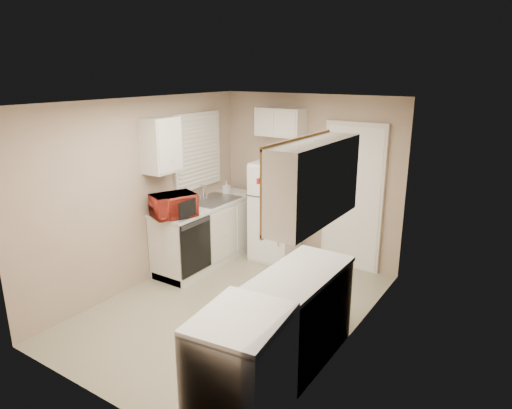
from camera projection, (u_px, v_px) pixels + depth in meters
The scene contains 19 objects.
floor at pixel (233, 307), 5.44m from camera, with size 3.80×3.80×0.00m, color #B2AD8F.
ceiling at pixel (230, 101), 4.76m from camera, with size 3.80×3.80×0.00m, color white.
wall_left at pixel (143, 193), 5.84m from camera, with size 3.80×3.80×0.00m, color tan.
wall_right at pixel (350, 235), 4.37m from camera, with size 3.80×3.80×0.00m, color tan.
wall_back at pixel (309, 178), 6.62m from camera, with size 2.80×2.80×0.00m, color tan.
wall_front at pixel (89, 271), 3.58m from camera, with size 2.80×2.80×0.00m, color tan.
left_counter at pixel (208, 232), 6.61m from camera, with size 0.60×1.80×0.90m, color silver.
dishwasher at pixel (196, 247), 5.97m from camera, with size 0.03×0.58×0.72m, color black.
sink at pixel (213, 203), 6.62m from camera, with size 0.54×0.74×0.16m, color gray.
microwave at pixel (173, 205), 5.83m from camera, with size 0.30×0.54×0.36m, color maroon.
soap_bottle at pixel (226, 188), 6.91m from camera, with size 0.09×0.09×0.20m, color silver.
window_blinds at pixel (198, 151), 6.54m from camera, with size 0.10×0.98×1.08m, color silver.
upper_cabinet_left at pixel (161, 145), 5.76m from camera, with size 0.30×0.45×0.70m, color silver.
refrigerator at pixel (276, 211), 6.65m from camera, with size 0.60×0.59×1.46m, color white.
cabinet_over_fridge at pixel (281, 122), 6.49m from camera, with size 0.70×0.30×0.40m, color silver.
interior_door at pixel (352, 198), 6.28m from camera, with size 0.86×0.06×2.08m, color white.
right_counter at pixel (279, 333), 4.09m from camera, with size 0.60×2.00×0.90m, color silver.
stove at pixel (241, 370), 3.54m from camera, with size 0.64×0.79×0.96m, color white.
upper_cabinet_right at pixel (315, 182), 3.87m from camera, with size 0.30×1.20×0.70m, color silver.
Camera 1 is at (2.90, -3.93, 2.72)m, focal length 32.00 mm.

